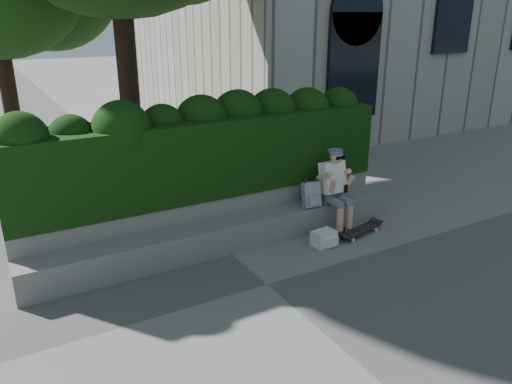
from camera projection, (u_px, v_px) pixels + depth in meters
ground at (267, 284)px, 6.75m from camera, size 80.00×80.00×0.00m
bench_ledge at (226, 236)px, 7.69m from camera, size 6.00×0.45×0.45m
planter_wall at (212, 217)px, 8.03m from camera, size 6.00×0.50×0.75m
hedge at (204, 155)px, 7.89m from camera, size 6.00×1.00×1.20m
person at (334, 186)px, 8.28m from camera, size 0.40×0.76×1.38m
skateboard at (360, 230)px, 8.26m from camera, size 0.92×0.41×0.09m
backpack_plaid at (311, 195)px, 8.18m from camera, size 0.31×0.20×0.42m
backpack_ground at (324, 238)px, 7.86m from camera, size 0.39×0.29×0.24m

